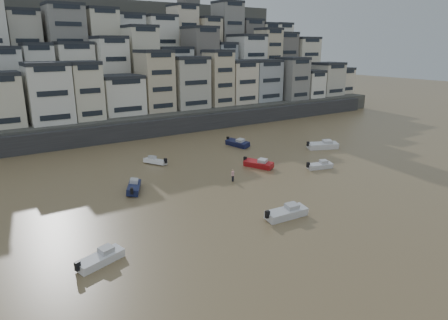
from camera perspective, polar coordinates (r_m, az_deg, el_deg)
harbor_wall at (r=84.16m, az=-13.26°, el=4.07°), size 140.00×3.00×3.50m
hillside at (r=121.92m, az=-18.39°, el=12.67°), size 141.04×66.00×50.00m
boat_e at (r=63.35m, az=4.96°, el=-0.45°), size 3.57×5.49×1.43m
boat_f at (r=54.33m, az=-12.76°, el=-3.66°), size 3.86×5.38×1.41m
boat_d at (r=64.36m, az=13.55°, el=-0.67°), size 4.76×2.59×1.24m
boat_g at (r=76.60m, az=13.94°, el=2.17°), size 6.57×4.29×1.71m
boat_a at (r=45.61m, az=8.91°, el=-7.29°), size 5.67×2.16×1.52m
boat_h at (r=66.01m, az=-9.80°, el=-0.05°), size 3.31×4.50×1.19m
boat_i at (r=76.29m, az=1.94°, el=2.52°), size 2.75×5.85×1.53m
boat_j at (r=37.95m, az=-17.24°, el=-13.13°), size 5.03×3.03×1.31m
person_pink at (r=56.75m, az=1.27°, el=-2.21°), size 0.44×0.44×1.74m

